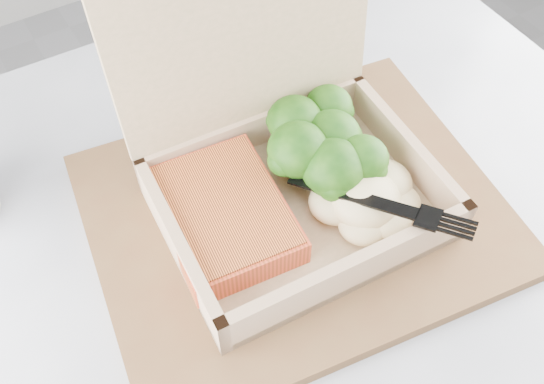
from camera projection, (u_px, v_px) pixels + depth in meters
cafe_table at (309, 334)px, 0.69m from camera, size 0.77×0.77×0.71m
serving_tray at (295, 213)px, 0.56m from camera, size 0.40×0.34×0.02m
takeout_container at (281, 148)px, 0.53m from camera, size 0.25×0.22×0.22m
salmon_fillet at (223, 215)px, 0.52m from camera, size 0.11×0.14×0.03m
broccoli_pile at (331, 142)px, 0.56m from camera, size 0.13×0.13×0.05m
mashed_potatoes at (364, 198)px, 0.53m from camera, size 0.10×0.09×0.04m
plastic_fork at (328, 187)px, 0.52m from camera, size 0.10×0.15×0.02m
receipt at (205, 94)px, 0.66m from camera, size 0.10×0.16×0.00m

